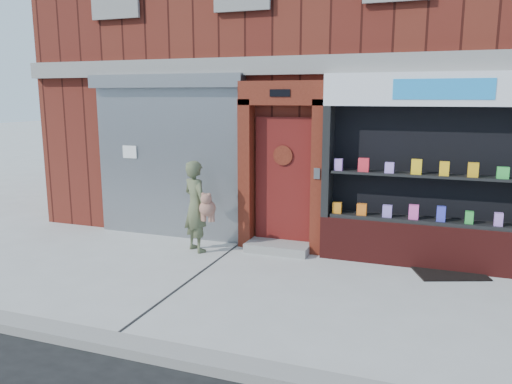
% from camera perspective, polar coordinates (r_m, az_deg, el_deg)
% --- Properties ---
extents(ground, '(80.00, 80.00, 0.00)m').
position_cam_1_polar(ground, '(6.99, 4.27, -11.40)').
color(ground, '#9E9E99').
rests_on(ground, ground).
extents(curb, '(60.00, 0.30, 0.12)m').
position_cam_1_polar(curb, '(5.13, -2.66, -19.40)').
color(curb, gray).
rests_on(curb, ground).
extents(building, '(12.00, 8.16, 8.00)m').
position_cam_1_polar(building, '(12.42, 12.43, 16.90)').
color(building, '#541A13').
rests_on(building, ground).
extents(shutter_bay, '(3.10, 0.30, 3.04)m').
position_cam_1_polar(shutter_bay, '(9.47, -10.08, 5.10)').
color(shutter_bay, gray).
rests_on(shutter_bay, ground).
extents(red_door_bay, '(1.52, 0.58, 2.90)m').
position_cam_1_polar(red_door_bay, '(8.55, 2.96, 2.87)').
color(red_door_bay, '#4C160D').
rests_on(red_door_bay, ground).
extents(pharmacy_bay, '(3.50, 0.41, 3.00)m').
position_cam_1_polar(pharmacy_bay, '(8.15, 19.89, 1.23)').
color(pharmacy_bay, '#511513').
rests_on(pharmacy_bay, ground).
extents(woman, '(0.76, 0.62, 1.58)m').
position_cam_1_polar(woman, '(8.60, -6.79, -1.63)').
color(woman, '#51583A').
rests_on(woman, ground).
extents(doormat, '(1.19, 1.02, 0.03)m').
position_cam_1_polar(doormat, '(8.22, 21.18, -8.56)').
color(doormat, black).
rests_on(doormat, ground).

